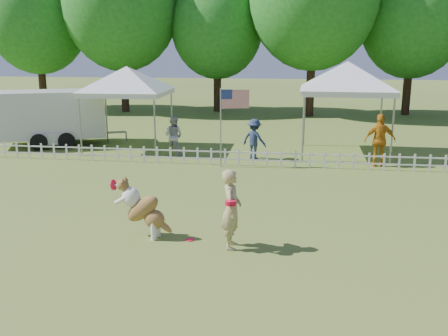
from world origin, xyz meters
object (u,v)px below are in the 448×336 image
flag_pole (221,128)px  spectator_a (174,136)px  handler (232,209)px  spectator_c (380,140)px  cargo_trailer (52,118)px  spectator_b (254,139)px  canopy_tent_right (345,110)px  frisbee_on_turf (190,240)px  dog (144,209)px  canopy_tent_left (128,109)px

flag_pole → spectator_a: (-2.10, 1.66, -0.61)m
handler → flag_pole: (-1.33, 7.20, 0.54)m
spectator_c → handler: bearing=57.4°
cargo_trailer → flag_pole: size_ratio=1.95×
spectator_a → spectator_b: (3.15, -0.14, -0.02)m
handler → canopy_tent_right: size_ratio=0.48×
frisbee_on_turf → cargo_trailer: 12.94m
spectator_c → dog: bearing=46.3°
canopy_tent_right → spectator_a: (-6.55, -1.23, -0.99)m
spectator_b → dog: bearing=104.6°
canopy_tent_right → spectator_b: bearing=-156.7°
cargo_trailer → spectator_c: size_ratio=2.91×
flag_pole → spectator_c: flag_pole is taller
flag_pole → canopy_tent_right: bearing=17.2°
dog → frisbee_on_turf: (1.03, -0.05, -0.64)m
dog → canopy_tent_left: 10.22m
spectator_c → canopy_tent_left: bearing=-15.3°
spectator_a → spectator_c: size_ratio=0.83×
canopy_tent_left → cargo_trailer: (-3.54, 0.41, -0.46)m
canopy_tent_right → spectator_a: 6.74m
canopy_tent_left → spectator_a: size_ratio=2.14×
handler → spectator_a: size_ratio=1.09×
handler → spectator_c: (4.19, 8.12, 0.09)m
handler → spectator_c: bearing=-30.5°
handler → spectator_b: handler is taller
spectator_c → frisbee_on_turf: bearing=51.5°
handler → spectator_c: 9.14m
dog → cargo_trailer: bearing=134.7°
canopy_tent_left → spectator_c: bearing=-11.7°
dog → cargo_trailer: cargo_trailer is taller
spectator_c → cargo_trailer: bearing=-14.4°
dog → cargo_trailer: 12.23m
spectator_b → cargo_trailer: bearing=16.3°
handler → canopy_tent_right: bearing=-20.4°
canopy_tent_right → spectator_b: (-3.41, -1.37, -1.01)m
spectator_a → spectator_b: spectator_a is taller
spectator_a → canopy_tent_left: bearing=-8.7°
handler → cargo_trailer: (-9.10, 10.25, 0.35)m
frisbee_on_turf → canopy_tent_right: canopy_tent_right is taller
spectator_a → spectator_c: (7.62, -0.74, 0.16)m
cargo_trailer → flag_pole: bearing=-45.9°
canopy_tent_right → spectator_a: size_ratio=2.28×
frisbee_on_turf → canopy_tent_right: 10.79m
spectator_b → spectator_c: bearing=-161.7°
canopy_tent_left → spectator_c: size_ratio=1.78×
spectator_a → spectator_b: bearing=-166.8°
cargo_trailer → spectator_b: cargo_trailer is taller
canopy_tent_right → flag_pole: 5.33m
canopy_tent_right → spectator_c: size_ratio=1.89×
flag_pole → spectator_c: bearing=-6.4°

